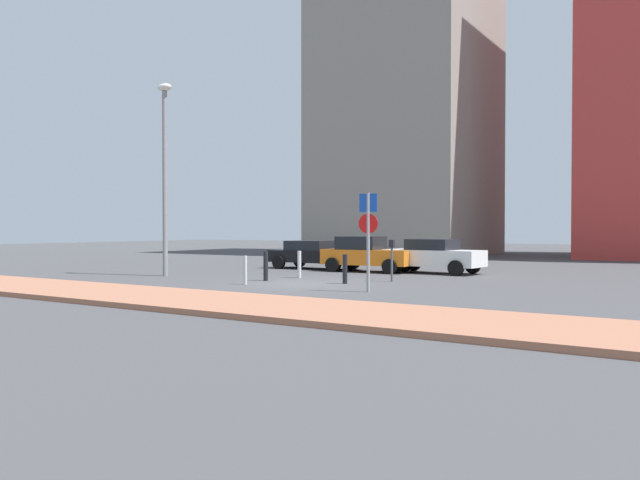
# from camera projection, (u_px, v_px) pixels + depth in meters

# --- Properties ---
(ground_plane) EXTENTS (120.00, 120.00, 0.00)m
(ground_plane) POSITION_uv_depth(u_px,v_px,m) (305.00, 284.00, 21.94)
(ground_plane) COLOR #424244
(sidewalk_brick) EXTENTS (40.00, 3.47, 0.14)m
(sidewalk_brick) POSITION_uv_depth(u_px,v_px,m) (172.00, 299.00, 16.61)
(sidewalk_brick) COLOR #9E664C
(sidewalk_brick) RESTS_ON ground
(parked_car_black) EXTENTS (4.52, 2.05, 1.34)m
(parked_car_black) POSITION_uv_depth(u_px,v_px,m) (315.00, 254.00, 29.77)
(parked_car_black) COLOR black
(parked_car_black) RESTS_ON ground
(parked_car_orange) EXTENTS (4.08, 2.11, 1.57)m
(parked_car_orange) POSITION_uv_depth(u_px,v_px,m) (367.00, 254.00, 27.85)
(parked_car_orange) COLOR orange
(parked_car_orange) RESTS_ON ground
(parked_car_white) EXTENTS (4.27, 2.18, 1.46)m
(parked_car_white) POSITION_uv_depth(u_px,v_px,m) (433.00, 255.00, 26.91)
(parked_car_white) COLOR white
(parked_car_white) RESTS_ON ground
(parking_sign_post) EXTENTS (0.59, 0.16, 3.00)m
(parking_sign_post) POSITION_uv_depth(u_px,v_px,m) (368.00, 230.00, 18.95)
(parking_sign_post) COLOR gray
(parking_sign_post) RESTS_ON ground
(parking_meter) EXTENTS (0.18, 0.14, 1.51)m
(parking_meter) POSITION_uv_depth(u_px,v_px,m) (392.00, 255.00, 22.71)
(parking_meter) COLOR #4C4C51
(parking_meter) RESTS_ON ground
(street_lamp) EXTENTS (0.70, 0.36, 7.75)m
(street_lamp) POSITION_uv_depth(u_px,v_px,m) (165.00, 164.00, 25.32)
(street_lamp) COLOR gray
(street_lamp) RESTS_ON ground
(traffic_bollard_near) EXTENTS (0.17, 0.17, 1.02)m
(traffic_bollard_near) POSITION_uv_depth(u_px,v_px,m) (345.00, 269.00, 21.85)
(traffic_bollard_near) COLOR black
(traffic_bollard_near) RESTS_ON ground
(traffic_bollard_mid) EXTENTS (0.15, 0.15, 1.05)m
(traffic_bollard_mid) POSITION_uv_depth(u_px,v_px,m) (299.00, 264.00, 24.38)
(traffic_bollard_mid) COLOR #B7B7BC
(traffic_bollard_mid) RESTS_ON ground
(traffic_bollard_far) EXTENTS (0.17, 0.17, 1.09)m
(traffic_bollard_far) POSITION_uv_depth(u_px,v_px,m) (266.00, 266.00, 23.08)
(traffic_bollard_far) COLOR black
(traffic_bollard_far) RESTS_ON ground
(traffic_bollard_edge) EXTENTS (0.12, 0.12, 0.99)m
(traffic_bollard_edge) POSITION_uv_depth(u_px,v_px,m) (245.00, 270.00, 21.55)
(traffic_bollard_edge) COLOR #B7B7BC
(traffic_bollard_edge) RESTS_ON ground
(building_under_construction) EXTENTS (11.14, 11.72, 22.66)m
(building_under_construction) POSITION_uv_depth(u_px,v_px,m) (408.00, 102.00, 46.64)
(building_under_construction) COLOR gray
(building_under_construction) RESTS_ON ground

